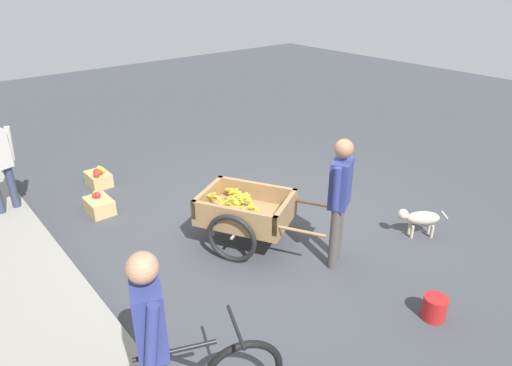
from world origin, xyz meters
TOP-DOWN VIEW (x-y plane):
  - ground_plane at (0.00, 0.00)m, footprint 24.00×24.00m
  - fruit_cart at (-0.13, 0.40)m, footprint 1.81×1.45m
  - vendor_person at (-1.15, -0.16)m, footprint 0.34×0.51m
  - cyclist_person at (-1.73, 2.50)m, footprint 0.49×0.32m
  - dog at (-1.46, -1.45)m, footprint 0.45×0.55m
  - plastic_bucket at (-2.44, -0.19)m, footprint 0.24×0.24m
  - apple_crate at (2.72, 1.18)m, footprint 0.44×0.32m
  - mixed_fruit_crate at (1.83, 1.53)m, footprint 0.44×0.32m

SIDE VIEW (x-z plane):
  - ground_plane at x=0.00m, z-range 0.00..0.00m
  - mixed_fruit_crate at x=1.83m, z-range -0.03..0.27m
  - plastic_bucket at x=-2.44m, z-range 0.00..0.25m
  - apple_crate at x=2.72m, z-range -0.03..0.29m
  - dog at x=-1.46m, z-range 0.07..0.47m
  - fruit_cart at x=-0.13m, z-range 0.08..0.80m
  - vendor_person at x=-1.15m, z-range 0.15..1.72m
  - cyclist_person at x=-1.73m, z-range 0.16..1.75m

